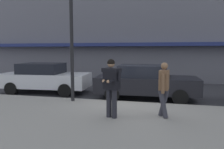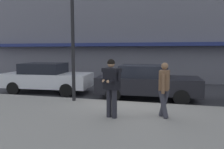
# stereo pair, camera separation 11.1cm
# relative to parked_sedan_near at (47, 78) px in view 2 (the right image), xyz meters

# --- Properties ---
(ground_plane) EXTENTS (80.00, 80.00, 0.00)m
(ground_plane) POSITION_rel_parked_sedan_near_xyz_m (4.72, -1.29, -0.79)
(ground_plane) COLOR #333338
(sidewalk) EXTENTS (32.00, 5.30, 0.14)m
(sidewalk) POSITION_rel_parked_sedan_near_xyz_m (5.72, -4.14, -0.72)
(sidewalk) COLOR gray
(sidewalk) RESTS_ON ground
(curb_paint_line) EXTENTS (28.00, 0.12, 0.01)m
(curb_paint_line) POSITION_rel_parked_sedan_near_xyz_m (5.72, -1.24, -0.79)
(curb_paint_line) COLOR silver
(curb_paint_line) RESTS_ON ground
(parked_sedan_near) EXTENTS (4.61, 2.15, 1.54)m
(parked_sedan_near) POSITION_rel_parked_sedan_near_xyz_m (0.00, 0.00, 0.00)
(parked_sedan_near) COLOR silver
(parked_sedan_near) RESTS_ON ground
(parked_sedan_mid) EXTENTS (4.55, 2.04, 1.54)m
(parked_sedan_mid) POSITION_rel_parked_sedan_near_xyz_m (5.21, -0.29, 0.00)
(parked_sedan_mid) COLOR black
(parked_sedan_mid) RESTS_ON ground
(man_texting_on_phone) EXTENTS (0.62, 0.65, 1.81)m
(man_texting_on_phone) POSITION_rel_parked_sedan_near_xyz_m (4.47, -3.75, 0.46)
(man_texting_on_phone) COLOR #23232B
(man_texting_on_phone) RESTS_ON sidewalk
(pedestrian_dark_coat) EXTENTS (0.36, 0.60, 1.70)m
(pedestrian_dark_coat) POSITION_rel_parked_sedan_near_xyz_m (6.02, -3.32, 0.32)
(pedestrian_dark_coat) COLOR #33333D
(pedestrian_dark_coat) RESTS_ON sidewalk
(street_lamp_post) EXTENTS (0.36, 0.36, 4.88)m
(street_lamp_post) POSITION_rel_parked_sedan_near_xyz_m (2.40, -1.94, 2.35)
(street_lamp_post) COLOR black
(street_lamp_post) RESTS_ON sidewalk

